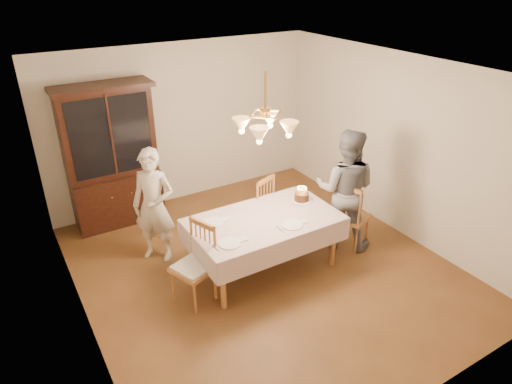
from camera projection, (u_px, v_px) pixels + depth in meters
ground at (264, 267)px, 6.11m from camera, size 5.00×5.00×0.00m
room_shell at (265, 159)px, 5.40m from camera, size 5.00×5.00×5.00m
dining_table at (264, 224)px, 5.81m from camera, size 1.90×1.10×0.76m
china_hutch at (112, 159)px, 6.78m from camera, size 1.38×0.54×2.16m
chair_far_side at (256, 210)px, 6.62m from camera, size 0.56×0.55×1.00m
chair_left_end at (194, 268)px, 5.34m from camera, size 0.55×0.56×1.00m
chair_right_end at (351, 218)px, 6.42m from camera, size 0.55×0.56×1.00m
elderly_woman at (154, 206)px, 6.00m from camera, size 0.68×0.67×1.59m
adult_in_grey at (345, 190)px, 6.26m from camera, size 1.06×1.06×1.73m
birthday_cake at (302, 197)px, 6.18m from camera, size 0.30×0.30×0.20m
place_setting_near_left at (231, 243)px, 5.26m from camera, size 0.41×0.27×0.02m
place_setting_near_right at (293, 224)px, 5.63m from camera, size 0.42×0.27×0.02m
place_setting_far_left at (215, 222)px, 5.68m from camera, size 0.40×0.25×0.02m
chandelier at (265, 127)px, 5.22m from camera, size 0.62×0.62×0.73m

